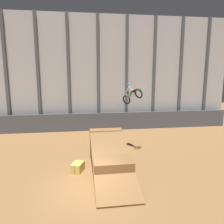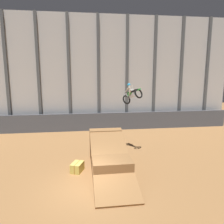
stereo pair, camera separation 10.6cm
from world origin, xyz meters
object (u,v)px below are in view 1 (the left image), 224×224
(dirt_ramp, at_px, (109,157))
(traffic_cone_near_ramp, at_px, (100,148))
(rider_bike_solo, at_px, (132,94))
(hay_bale_trackside, at_px, (78,167))

(dirt_ramp, distance_m, traffic_cone_near_ramp, 3.04)
(rider_bike_solo, xyz_separation_m, traffic_cone_near_ramp, (-2.41, 0.11, -4.18))
(traffic_cone_near_ramp, relative_size, hay_bale_trackside, 0.55)
(dirt_ramp, relative_size, traffic_cone_near_ramp, 10.90)
(dirt_ramp, xyz_separation_m, traffic_cone_near_ramp, (-0.33, 2.99, -0.44))
(traffic_cone_near_ramp, height_order, hay_bale_trackside, traffic_cone_near_ramp)
(rider_bike_solo, bearing_deg, dirt_ramp, -156.41)
(traffic_cone_near_ramp, distance_m, hay_bale_trackside, 3.63)
(dirt_ramp, bearing_deg, rider_bike_solo, 54.20)
(rider_bike_solo, relative_size, traffic_cone_near_ramp, 3.13)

